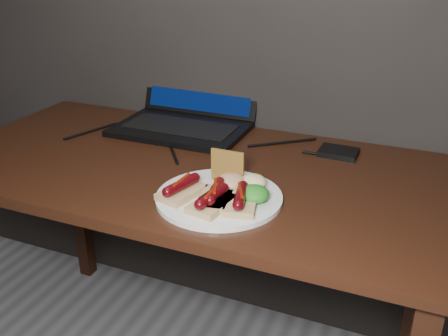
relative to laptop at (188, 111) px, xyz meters
name	(u,v)px	position (x,y,z in m)	size (l,w,h in m)	color
desk	(188,192)	(0.13, -0.28, -0.14)	(1.40, 0.70, 0.75)	black
laptop	(188,111)	(0.00, 0.00, 0.00)	(0.41, 0.36, 0.25)	black
hard_drive	(339,152)	(0.51, -0.06, -0.04)	(0.11, 0.08, 0.02)	black
desk_cables	(209,144)	(0.13, -0.13, -0.05)	(0.85, 0.34, 0.01)	black
plate	(219,197)	(0.30, -0.44, -0.05)	(0.30, 0.30, 0.01)	silver
bread_sausage_left	(182,189)	(0.22, -0.47, -0.02)	(0.10, 0.13, 0.04)	tan
bread_sausage_center	(215,195)	(0.30, -0.47, -0.02)	(0.09, 0.13, 0.04)	tan
bread_sausage_right	(241,200)	(0.36, -0.47, -0.02)	(0.10, 0.13, 0.04)	tan
bread_sausage_extra	(212,201)	(0.31, -0.50, -0.02)	(0.09, 0.13, 0.04)	tan
crispbread	(227,167)	(0.29, -0.37, 0.00)	(0.09, 0.01, 0.09)	olive
salad_greens	(254,194)	(0.38, -0.44, -0.02)	(0.07, 0.07, 0.04)	#165F13
salsa_mound	(232,182)	(0.31, -0.40, -0.02)	(0.07, 0.07, 0.04)	maroon
coleslaw_mound	(253,182)	(0.36, -0.37, -0.02)	(0.06, 0.06, 0.04)	silver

